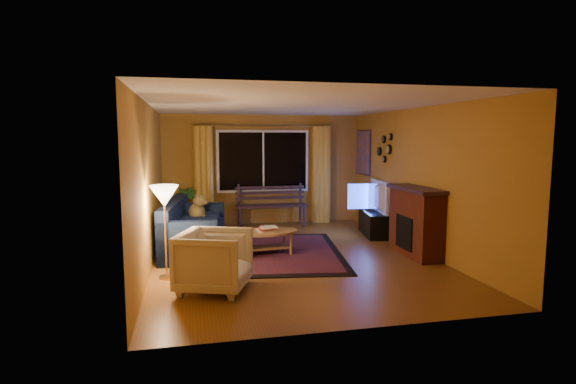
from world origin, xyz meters
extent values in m
cube|color=brown|center=(0.00, 0.00, -0.01)|extent=(4.50, 6.00, 0.02)
cube|color=white|center=(0.00, 0.00, 2.51)|extent=(4.50, 6.00, 0.02)
cube|color=#B37F2F|center=(0.00, 3.01, 1.25)|extent=(4.50, 0.02, 2.50)
cube|color=#B37F2F|center=(-2.26, 0.00, 1.25)|extent=(0.02, 6.00, 2.50)
cube|color=#B37F2F|center=(2.26, 0.00, 1.25)|extent=(0.02, 6.00, 2.50)
cube|color=black|center=(0.00, 2.94, 1.45)|extent=(2.00, 0.02, 1.30)
cylinder|color=#BF8C3F|center=(0.00, 2.90, 2.25)|extent=(3.20, 0.03, 0.03)
cylinder|color=gold|center=(-1.35, 2.88, 1.12)|extent=(0.36, 0.36, 2.24)
cylinder|color=gold|center=(1.35, 2.88, 1.12)|extent=(0.36, 0.36, 2.24)
cube|color=#2E1D27|center=(0.12, 2.58, 0.24)|extent=(1.59, 0.48, 0.47)
imported|color=#235B1E|center=(-1.77, 2.60, 0.46)|extent=(0.67, 0.67, 0.91)
cube|color=#0D1733|center=(-1.59, 0.73, 0.44)|extent=(1.19, 2.27, 0.88)
imported|color=beige|center=(-1.36, -1.47, 0.43)|extent=(1.04, 1.07, 0.87)
cylinder|color=#BF8C3F|center=(-2.00, -0.81, 0.65)|extent=(0.23, 0.23, 1.30)
cube|color=maroon|center=(-0.03, 0.24, 0.01)|extent=(2.21, 3.10, 0.02)
cylinder|color=#AC7F4B|center=(-0.41, 0.20, 0.20)|extent=(1.21, 1.21, 0.41)
cube|color=black|center=(2.00, 1.27, 0.24)|extent=(0.59, 1.21, 0.48)
imported|color=black|center=(2.00, 1.27, 0.80)|extent=(0.28, 1.12, 0.64)
cube|color=maroon|center=(2.05, -0.40, 0.55)|extent=(0.40, 1.20, 1.10)
cube|color=#CE672D|center=(2.22, 2.45, 1.65)|extent=(0.04, 0.76, 0.96)
camera|label=1|loc=(-1.64, -7.20, 1.97)|focal=28.00mm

